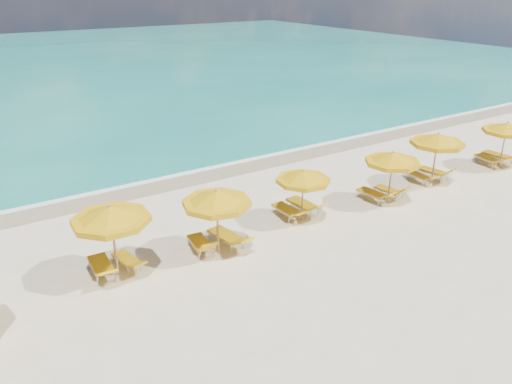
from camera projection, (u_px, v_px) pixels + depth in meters
ground_plane at (277, 233)px, 19.67m from camera, size 120.00×120.00×0.00m
ocean at (35, 66)px, 56.74m from camera, size 120.00×80.00×0.30m
wet_sand_band at (193, 175)px, 25.38m from camera, size 120.00×2.60×0.01m
foam_line at (187, 170)px, 26.00m from camera, size 120.00×1.20×0.03m
whitecap_near at (32, 146)px, 29.81m from camera, size 14.00×0.36×0.05m
whitecap_far at (192, 97)px, 42.18m from camera, size 18.00×0.30×0.05m
umbrella_2 at (111, 215)px, 15.99m from camera, size 3.44×3.44×2.62m
umbrella_3 at (217, 199)px, 17.41m from camera, size 2.81×2.81×2.51m
umbrella_4 at (303, 177)px, 19.94m from camera, size 2.71×2.71×2.25m
umbrella_5 at (393, 159)px, 21.51m from camera, size 2.86×2.86×2.42m
umbrella_6 at (438, 140)px, 23.56m from camera, size 2.75×2.75×2.57m
umbrella_7 at (507, 128)px, 25.82m from camera, size 3.19×3.19×2.44m
lounger_2_left at (102, 270)px, 16.73m from camera, size 0.74×1.97×0.80m
lounger_2_right at (127, 262)px, 17.24m from camera, size 0.81×1.73×0.59m
lounger_3_left at (201, 247)px, 18.18m from camera, size 0.80×1.82×0.86m
lounger_3_right at (227, 240)px, 18.64m from camera, size 0.99×2.13×0.75m
lounger_4_left at (286, 213)px, 20.84m from camera, size 0.61×1.84×0.66m
lounger_4_right at (303, 208)px, 21.24m from camera, size 0.77×2.04×0.83m
lounger_5_left at (373, 196)px, 22.41m from camera, size 0.80×1.88×0.74m
lounger_5_right at (389, 193)px, 22.78m from camera, size 0.76×1.65×0.79m
lounger_6_left at (419, 178)px, 24.47m from camera, size 0.61×1.72×0.63m
lounger_6_right at (434, 174)px, 24.85m from camera, size 0.88×1.91×0.86m
lounger_7_left at (488, 161)px, 26.61m from camera, size 0.93×2.04×0.75m
lounger_7_right at (498, 158)px, 27.07m from camera, size 0.77×2.08×0.80m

